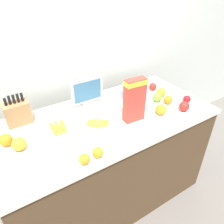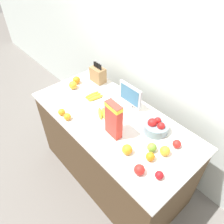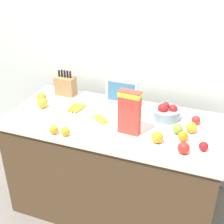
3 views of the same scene
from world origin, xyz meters
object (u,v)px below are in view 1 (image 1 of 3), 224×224
apple_leftmost (187,99)px  orange_front_left (6,140)px  banana_bunch_right (98,123)px  orange_front_right (161,110)px  apple_by_knife_block (184,106)px  apple_middle (153,87)px  orange_mid_right (161,92)px  fruit_bowl (132,91)px  orange_front_center (19,144)px  small_monitor (87,91)px  orange_by_cereal (98,152)px  banana_bunch_left (58,127)px  cereal_box (135,99)px  knife_block (17,113)px  orange_near_bowl (84,159)px  apple_rightmost (157,97)px  orange_mid_left (168,100)px

apple_leftmost → orange_front_left: orange_front_left is taller
banana_bunch_right → orange_front_right: 0.51m
apple_by_knife_block → banana_bunch_right: bearing=163.4°
apple_middle → orange_mid_right: bearing=-97.0°
fruit_bowl → apple_by_knife_block: (0.20, -0.42, -0.01)m
apple_leftmost → orange_mid_right: 0.23m
orange_front_center → orange_front_left: bearing=124.9°
banana_bunch_right → orange_front_center: orange_front_center is taller
small_monitor → orange_by_cereal: small_monitor is taller
banana_bunch_left → cereal_box: bearing=-19.9°
apple_by_knife_block → apple_leftmost: bearing=32.7°
knife_block → banana_bunch_right: size_ratio=1.49×
apple_by_knife_block → apple_middle: bearing=85.7°
apple_leftmost → banana_bunch_right: bearing=171.2°
fruit_bowl → orange_mid_right: 0.26m
small_monitor → apple_leftmost: (0.73, -0.42, -0.09)m
apple_leftmost → orange_by_cereal: (-0.96, -0.16, 0.00)m
orange_mid_right → banana_bunch_right: bearing=-173.8°
apple_middle → orange_near_bowl: 1.09m
knife_block → orange_front_left: 0.25m
small_monitor → fruit_bowl: 0.42m
cereal_box → banana_bunch_right: cereal_box is taller
orange_front_left → knife_block: bearing=58.5°
knife_block → orange_front_left: (-0.13, -0.21, -0.05)m
cereal_box → apple_by_knife_block: 0.46m
fruit_bowl → orange_front_center: fruit_bowl is taller
apple_leftmost → apple_rightmost: bearing=143.5°
apple_leftmost → orange_by_cereal: orange_by_cereal is taller
apple_by_knife_block → orange_near_bowl: apple_by_knife_block is taller
banana_bunch_right → apple_middle: (0.71, 0.21, 0.02)m
knife_block → small_monitor: knife_block is taller
apple_by_knife_block → orange_by_cereal: apple_by_knife_block is taller
banana_bunch_left → apple_rightmost: (0.87, -0.08, 0.02)m
cereal_box → orange_mid_left: bearing=8.6°
fruit_bowl → orange_front_right: size_ratio=2.62×
cereal_box → orange_mid_right: cereal_box is taller
apple_leftmost → orange_near_bowl: (-1.06, -0.17, 0.00)m
cereal_box → small_monitor: bearing=120.0°
apple_leftmost → orange_mid_left: orange_mid_left is taller
apple_rightmost → orange_front_left: bearing=175.4°
banana_bunch_right → orange_near_bowl: (-0.25, -0.29, 0.02)m
orange_front_left → orange_mid_right: orange_front_left is taller
apple_rightmost → orange_by_cereal: size_ratio=1.12×
fruit_bowl → orange_front_left: 1.09m
orange_front_left → orange_by_cereal: (0.45, -0.41, -0.01)m
cereal_box → apple_by_knife_block: bearing=-12.1°
cereal_box → orange_near_bowl: 0.58m
cereal_box → apple_leftmost: size_ratio=5.18×
small_monitor → apple_middle: (0.64, -0.09, -0.09)m
banana_bunch_left → banana_bunch_right: 0.29m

